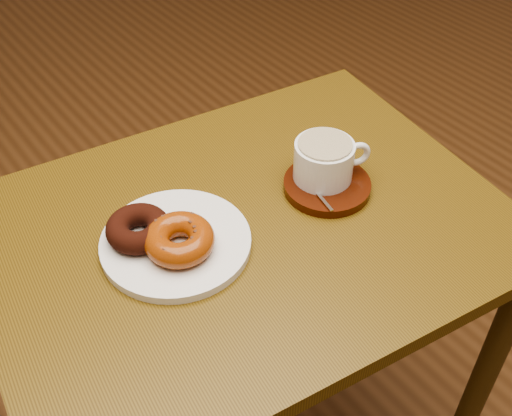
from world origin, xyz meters
TOP-DOWN VIEW (x-y plane):
  - ground at (0.00, 0.00)m, footprint 6.00×6.00m
  - cafe_table at (-0.17, -0.02)m, footprint 0.85×0.68m
  - donut_plate at (-0.27, 0.01)m, footprint 0.27×0.27m
  - donut_cinnamon at (-0.31, 0.04)m, footprint 0.09×0.09m
  - donut_caramel at (-0.28, -0.01)m, footprint 0.12×0.12m
  - saucer at (-0.02, -0.03)m, footprint 0.16×0.16m
  - coffee_cup at (-0.01, -0.02)m, footprint 0.12×0.09m
  - teaspoon at (-0.04, -0.02)m, footprint 0.03×0.09m

SIDE VIEW (x-z plane):
  - ground at x=0.00m, z-range 0.00..0.00m
  - cafe_table at x=-0.17m, z-range 0.25..0.98m
  - donut_plate at x=-0.27m, z-range 0.73..0.74m
  - saucer at x=-0.02m, z-range 0.73..0.75m
  - teaspoon at x=-0.04m, z-range 0.75..0.75m
  - donut_cinnamon at x=-0.31m, z-range 0.74..0.78m
  - donut_caramel at x=-0.28m, z-range 0.74..0.78m
  - coffee_cup at x=-0.01m, z-range 0.75..0.81m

